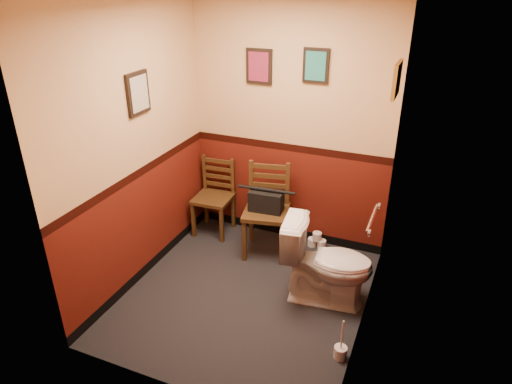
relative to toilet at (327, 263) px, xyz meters
The scene contains 16 objects.
floor 0.86m from the toilet, 162.34° to the right, with size 2.20×2.40×0.00m, color black.
wall_back 1.53m from the toilet, 126.56° to the left, with size 2.20×2.70×0.00m, color #52140D.
wall_front 1.86m from the toilet, 116.74° to the right, with size 2.20×2.70×0.00m, color #52140D.
wall_left 2.06m from the toilet, behind, with size 2.40×2.70×0.00m, color #52140D.
wall_right 1.04m from the toilet, 31.10° to the right, with size 2.40×2.70×0.00m, color #52140D.
grab_bar 0.64m from the toilet, ahead, with size 0.05×0.56×0.06m.
framed_print_back_a 2.10m from the toilet, 138.39° to the left, with size 0.28×0.04×0.36m.
framed_print_back_b 1.91m from the toilet, 116.32° to the left, with size 0.26×0.04×0.34m.
framed_print_left 2.31m from the toilet, behind, with size 0.04×0.30×0.38m.
framed_print_right 1.72m from the toilet, 45.89° to the left, with size 0.04×0.34×0.28m.
toilet is the anchor object (origin of this frame).
toilet_brush 0.81m from the toilet, 65.50° to the right, with size 0.11×0.11×0.38m.
chair_left 1.73m from the toilet, 153.93° to the left, with size 0.44×0.44×0.89m.
chair_right 1.02m from the toilet, 144.54° to the left, with size 0.56×0.56×1.00m.
handbag 1.01m from the toilet, 146.31° to the left, with size 0.37×0.20×0.26m.
tp_stack 0.98m from the toilet, 110.31° to the left, with size 0.21×0.11×0.18m.
Camera 1 is at (1.44, -3.24, 2.85)m, focal length 32.00 mm.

